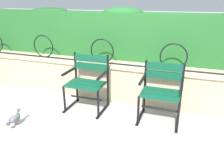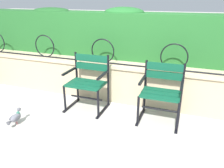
{
  "view_description": "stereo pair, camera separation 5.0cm",
  "coord_description": "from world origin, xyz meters",
  "views": [
    {
      "loc": [
        1.0,
        -2.74,
        1.72
      ],
      "look_at": [
        0.0,
        0.08,
        0.55
      ],
      "focal_mm": 35.38,
      "sensor_mm": 36.0,
      "label": 1
    },
    {
      "loc": [
        1.05,
        -2.72,
        1.72
      ],
      "look_at": [
        0.0,
        0.08,
        0.55
      ],
      "focal_mm": 35.38,
      "sensor_mm": 36.0,
      "label": 2
    }
  ],
  "objects": [
    {
      "name": "ground_plane",
      "position": [
        0.0,
        0.0,
        0.0
      ],
      "size": [
        60.0,
        60.0,
        0.0
      ],
      "primitive_type": "plane",
      "color": "#BCB7AD"
    },
    {
      "name": "park_chair_left",
      "position": [
        -0.49,
        0.28,
        0.47
      ],
      "size": [
        0.62,
        0.52,
        0.88
      ],
      "color": "#0F4C33",
      "rests_on": "ground"
    },
    {
      "name": "stone_wall",
      "position": [
        0.0,
        0.74,
        0.34
      ],
      "size": [
        6.92,
        0.41,
        0.67
      ],
      "color": "tan",
      "rests_on": "ground"
    },
    {
      "name": "hedge_row",
      "position": [
        0.03,
        1.24,
        1.1
      ],
      "size": [
        6.78,
        0.64,
        0.9
      ],
      "color": "#236028",
      "rests_on": "stone_wall"
    },
    {
      "name": "pigeon_near_chairs",
      "position": [
        -1.24,
        -0.6,
        0.11
      ],
      "size": [
        0.11,
        0.29,
        0.22
      ],
      "color": "slate",
      "rests_on": "ground"
    },
    {
      "name": "iron_arch_fence",
      "position": [
        -0.32,
        0.67,
        0.85
      ],
      "size": [
        6.39,
        0.02,
        0.42
      ],
      "color": "black",
      "rests_on": "stone_wall"
    },
    {
      "name": "park_chair_right",
      "position": [
        0.69,
        0.3,
        0.46
      ],
      "size": [
        0.59,
        0.53,
        0.85
      ],
      "color": "#0F4C33",
      "rests_on": "ground"
    }
  ]
}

